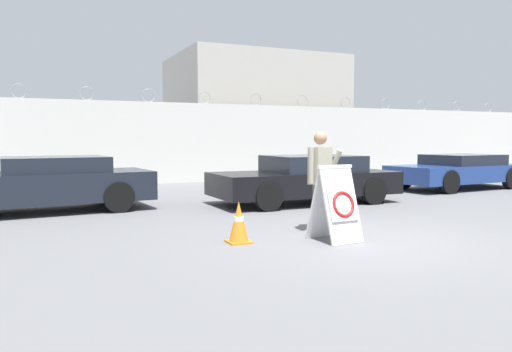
{
  "coord_description": "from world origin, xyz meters",
  "views": [
    {
      "loc": [
        -4.8,
        -6.59,
        1.61
      ],
      "look_at": [
        -0.89,
        2.18,
        0.88
      ],
      "focal_mm": 35.0,
      "sensor_mm": 36.0,
      "label": 1
    }
  ],
  "objects_px": {
    "barricade_sign": "(336,203)",
    "security_guard": "(320,176)",
    "traffic_cone_near": "(239,222)",
    "parked_car_far_side": "(458,171)",
    "parked_car_rear_sedan": "(306,179)",
    "parked_car_front_coupe": "(46,183)"
  },
  "relations": [
    {
      "from": "parked_car_rear_sedan",
      "to": "barricade_sign",
      "type": "bearing_deg",
      "value": 65.94
    },
    {
      "from": "traffic_cone_near",
      "to": "parked_car_front_coupe",
      "type": "xyz_separation_m",
      "value": [
        -2.63,
        4.71,
        0.31
      ]
    },
    {
      "from": "parked_car_far_side",
      "to": "traffic_cone_near",
      "type": "bearing_deg",
      "value": 21.64
    },
    {
      "from": "security_guard",
      "to": "traffic_cone_near",
      "type": "bearing_deg",
      "value": 165.88
    },
    {
      "from": "parked_car_front_coupe",
      "to": "parked_car_rear_sedan",
      "type": "relative_size",
      "value": 1.02
    },
    {
      "from": "barricade_sign",
      "to": "parked_car_far_side",
      "type": "height_order",
      "value": "barricade_sign"
    },
    {
      "from": "barricade_sign",
      "to": "traffic_cone_near",
      "type": "xyz_separation_m",
      "value": [
        -1.45,
        0.48,
        -0.28
      ]
    },
    {
      "from": "security_guard",
      "to": "parked_car_far_side",
      "type": "distance_m",
      "value": 9.1
    },
    {
      "from": "barricade_sign",
      "to": "parked_car_far_side",
      "type": "relative_size",
      "value": 0.25
    },
    {
      "from": "parked_car_rear_sedan",
      "to": "parked_car_far_side",
      "type": "distance_m",
      "value": 6.29
    },
    {
      "from": "security_guard",
      "to": "traffic_cone_near",
      "type": "xyz_separation_m",
      "value": [
        -1.62,
        -0.28,
        -0.64
      ]
    },
    {
      "from": "traffic_cone_near",
      "to": "parked_car_front_coupe",
      "type": "bearing_deg",
      "value": 119.19
    },
    {
      "from": "parked_car_rear_sedan",
      "to": "parked_car_far_side",
      "type": "relative_size",
      "value": 0.96
    },
    {
      "from": "barricade_sign",
      "to": "security_guard",
      "type": "distance_m",
      "value": 0.86
    },
    {
      "from": "parked_car_front_coupe",
      "to": "parked_car_rear_sedan",
      "type": "bearing_deg",
      "value": 165.09
    },
    {
      "from": "security_guard",
      "to": "traffic_cone_near",
      "type": "relative_size",
      "value": 2.67
    },
    {
      "from": "traffic_cone_near",
      "to": "security_guard",
      "type": "bearing_deg",
      "value": 9.94
    },
    {
      "from": "barricade_sign",
      "to": "traffic_cone_near",
      "type": "distance_m",
      "value": 1.55
    },
    {
      "from": "barricade_sign",
      "to": "security_guard",
      "type": "bearing_deg",
      "value": 71.07
    },
    {
      "from": "traffic_cone_near",
      "to": "parked_car_rear_sedan",
      "type": "xyz_separation_m",
      "value": [
        3.32,
        3.71,
        0.29
      ]
    },
    {
      "from": "barricade_sign",
      "to": "security_guard",
      "type": "xyz_separation_m",
      "value": [
        0.17,
        0.76,
        0.36
      ]
    },
    {
      "from": "barricade_sign",
      "to": "parked_car_front_coupe",
      "type": "height_order",
      "value": "parked_car_front_coupe"
    }
  ]
}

